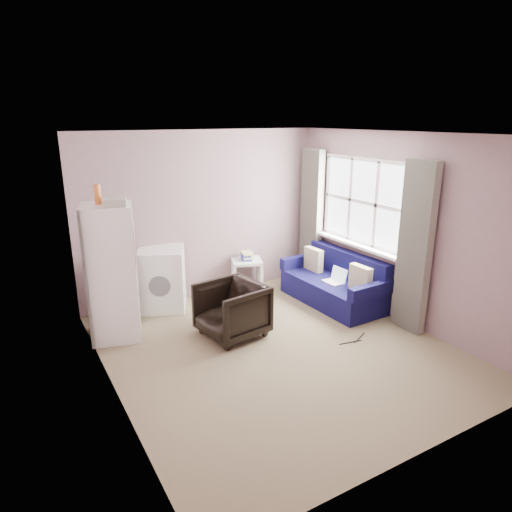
{
  "coord_description": "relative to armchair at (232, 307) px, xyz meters",
  "views": [
    {
      "loc": [
        -2.68,
        -4.13,
        2.67
      ],
      "look_at": [
        0.05,
        0.6,
        1.0
      ],
      "focal_mm": 32.0,
      "sensor_mm": 36.0,
      "label": 1
    }
  ],
  "objects": [
    {
      "name": "window_dressing",
      "position": [
        2.09,
        0.11,
        0.73
      ],
      "size": [
        0.17,
        2.62,
        2.18
      ],
      "color": "white",
      "rests_on": "ground"
    },
    {
      "name": "washing_machine",
      "position": [
        -0.47,
        1.28,
        0.09
      ],
      "size": [
        0.83,
        0.83,
        0.89
      ],
      "rotation": [
        0.0,
        0.0,
        -0.43
      ],
      "color": "white",
      "rests_on": "ground"
    },
    {
      "name": "room",
      "position": [
        0.33,
        -0.59,
        0.87
      ],
      "size": [
        3.84,
        4.24,
        2.54
      ],
      "color": "#817054",
      "rests_on": "ground"
    },
    {
      "name": "armchair",
      "position": [
        0.0,
        0.0,
        0.0
      ],
      "size": [
        0.8,
        0.84,
        0.76
      ],
      "primitive_type": "imported",
      "rotation": [
        0.0,
        0.0,
        -1.42
      ],
      "color": "black",
      "rests_on": "ground"
    },
    {
      "name": "fridge",
      "position": [
        -1.27,
        0.7,
        0.48
      ],
      "size": [
        0.72,
        0.71,
        1.92
      ],
      "rotation": [
        0.0,
        0.0,
        -0.27
      ],
      "color": "white",
      "rests_on": "ground"
    },
    {
      "name": "floor_cables",
      "position": [
        1.26,
        -0.9,
        -0.37
      ],
      "size": [
        0.48,
        0.15,
        0.01
      ],
      "rotation": [
        0.0,
        0.0,
        0.19
      ],
      "color": "black",
      "rests_on": "ground"
    },
    {
      "name": "side_table",
      "position": [
        0.93,
        1.3,
        -0.08
      ],
      "size": [
        0.6,
        0.6,
        0.63
      ],
      "rotation": [
        0.0,
        0.0,
        -0.36
      ],
      "color": "white",
      "rests_on": "ground"
    },
    {
      "name": "sofa",
      "position": [
        1.84,
        0.21,
        -0.11
      ],
      "size": [
        0.81,
        1.69,
        0.75
      ],
      "rotation": [
        0.0,
        0.0,
        0.03
      ],
      "color": "#12104C",
      "rests_on": "ground"
    }
  ]
}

